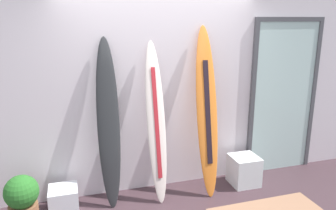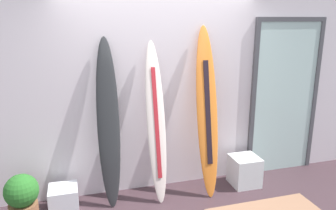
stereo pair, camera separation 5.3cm
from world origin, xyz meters
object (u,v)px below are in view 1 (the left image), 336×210
Objects in this scene: display_block_center at (64,200)px; surfboard_charcoal at (108,124)px; surfboard_sunset at (207,112)px; surfboard_ivory at (156,124)px; display_block_left at (244,170)px; glass_door at (283,95)px; potted_plant at (22,200)px.

surfboard_charcoal is at bearing 5.92° from display_block_center.
surfboard_ivory is at bearing 178.28° from surfboard_sunset.
surfboard_ivory reaches higher than display_block_left.
surfboard_ivory is at bearing -173.01° from glass_door.
surfboard_charcoal is at bearing -175.49° from glass_door.
surfboard_ivory reaches higher than potted_plant.
potted_plant is (-3.53, -0.45, -0.83)m from glass_door.
display_block_center is (-0.57, -0.06, -0.87)m from surfboard_charcoal.
surfboard_charcoal reaches higher than display_block_center.
potted_plant is at bearing -172.39° from surfboard_ivory.
surfboard_sunset is 2.35m from potted_plant.
surfboard_sunset is 1.05m from display_block_left.
surfboard_ivory is 0.67m from surfboard_sunset.
surfboard_charcoal is 0.94× the size of surfboard_sunset.
display_block_left is 1.21× the size of display_block_center.
display_block_center is at bearing -174.08° from surfboard_charcoal.
display_block_left is (1.24, -0.04, -0.77)m from surfboard_ivory.
surfboard_charcoal is 1.23m from potted_plant.
surfboard_ivory reaches higher than display_block_center.
glass_door is at bearing 21.06° from display_block_left.
display_block_left is (0.57, -0.02, -0.88)m from surfboard_sunset.
surfboard_charcoal is at bearing 175.88° from surfboard_ivory.
display_block_left is at bearing -1.97° from surfboard_ivory.
display_block_center is (-2.38, 0.02, -0.05)m from display_block_left.
display_block_center is (-1.81, 0.00, -0.93)m from surfboard_sunset.
surfboard_ivory is at bearing 178.03° from display_block_left.
surfboard_sunset reaches higher than surfboard_charcoal.
potted_plant is at bearing -155.27° from display_block_center.
surfboard_charcoal is 1.24m from surfboard_sunset.
display_block_center is 0.55× the size of potted_plant.
surfboard_ivory is 1.41m from display_block_center.
surfboard_sunset is 5.34× the size of display_block_left.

